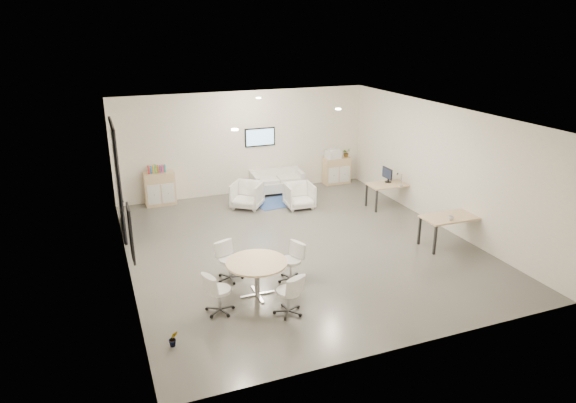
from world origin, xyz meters
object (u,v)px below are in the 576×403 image
(loveseat, at_px, (277,182))
(sideboard_left, at_px, (160,189))
(desk_front, at_px, (452,219))
(sideboard_right, at_px, (337,171))
(armchair_right, at_px, (299,195))
(desk_rear, at_px, (391,186))
(armchair_left, at_px, (247,194))
(round_table, at_px, (257,266))

(loveseat, bearing_deg, sideboard_left, -178.73)
(desk_front, bearing_deg, sideboard_left, 138.49)
(sideboard_right, distance_m, armchair_right, 2.74)
(sideboard_right, bearing_deg, sideboard_left, -179.87)
(sideboard_left, distance_m, sideboard_right, 5.84)
(sideboard_left, bearing_deg, sideboard_right, 0.13)
(desk_rear, distance_m, desk_front, 2.93)
(loveseat, distance_m, armchair_left, 1.68)
(loveseat, height_order, desk_rear, loveseat)
(sideboard_left, xyz_separation_m, loveseat, (3.64, -0.16, -0.16))
(armchair_left, xyz_separation_m, desk_rear, (3.95, -1.44, 0.21))
(armchair_right, relative_size, desk_rear, 0.59)
(armchair_right, bearing_deg, desk_front, -54.08)
(desk_front, bearing_deg, loveseat, 115.51)
(sideboard_right, bearing_deg, round_table, -127.89)
(armchair_left, distance_m, desk_front, 5.81)
(sideboard_right, bearing_deg, loveseat, -175.52)
(armchair_left, height_order, armchair_right, armchair_left)
(loveseat, xyz_separation_m, armchair_left, (-1.31, -1.04, 0.09))
(armchair_left, bearing_deg, round_table, -68.74)
(loveseat, xyz_separation_m, round_table, (-2.63, -6.03, 0.32))
(armchair_left, height_order, round_table, armchair_left)
(round_table, bearing_deg, desk_front, 6.95)
(armchair_right, height_order, desk_front, armchair_right)
(loveseat, bearing_deg, sideboard_right, 8.25)
(sideboard_left, height_order, loveseat, sideboard_left)
(armchair_left, bearing_deg, loveseat, 74.36)
(armchair_right, xyz_separation_m, desk_rear, (2.53, -0.87, 0.23))
(desk_rear, bearing_deg, desk_front, -91.70)
(sideboard_right, distance_m, desk_rear, 2.69)
(sideboard_left, xyz_separation_m, desk_rear, (6.28, -2.63, 0.14))
(sideboard_left, bearing_deg, armchair_right, -25.17)
(sideboard_right, height_order, desk_rear, sideboard_right)
(sideboard_right, distance_m, loveseat, 2.21)
(round_table, bearing_deg, armchair_right, 58.22)
(sideboard_left, relative_size, desk_front, 0.68)
(armchair_left, bearing_deg, desk_front, -12.78)
(loveseat, bearing_deg, desk_rear, -39.41)
(sideboard_left, distance_m, desk_rear, 6.81)
(armchair_right, bearing_deg, sideboard_left, 158.55)
(armchair_left, xyz_separation_m, armchair_right, (1.43, -0.57, -0.02))
(loveseat, relative_size, armchair_left, 1.99)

